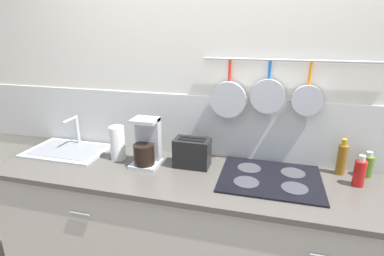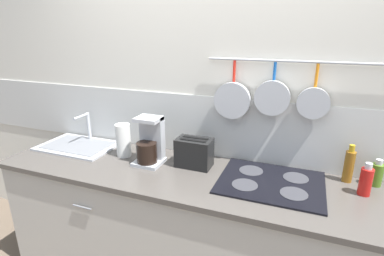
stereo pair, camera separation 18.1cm
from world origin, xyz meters
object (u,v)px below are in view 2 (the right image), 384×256
(bottle_sesame_oil, at_px, (349,166))
(bottle_vinegar, at_px, (377,174))
(coffee_maker, at_px, (150,144))
(toaster, at_px, (194,153))
(paper_towel_roll, at_px, (123,140))
(bottle_dish_soap, at_px, (366,181))

(bottle_sesame_oil, relative_size, bottle_vinegar, 1.43)
(coffee_maker, bearing_deg, toaster, 10.76)
(paper_towel_roll, distance_m, coffee_maker, 0.24)
(bottle_dish_soap, bearing_deg, coffee_maker, -177.58)
(paper_towel_roll, distance_m, toaster, 0.54)
(coffee_maker, xyz_separation_m, bottle_sesame_oil, (1.25, 0.19, -0.03))
(toaster, height_order, bottle_vinegar, toaster)
(bottle_dish_soap, distance_m, bottle_vinegar, 0.16)
(bottle_dish_soap, height_order, bottle_vinegar, bottle_dish_soap)
(coffee_maker, relative_size, bottle_dish_soap, 1.71)
(coffee_maker, distance_m, bottle_vinegar, 1.42)
(toaster, relative_size, bottle_dish_soap, 1.32)
(paper_towel_roll, xyz_separation_m, bottle_vinegar, (1.64, 0.16, -0.05))
(paper_towel_roll, xyz_separation_m, bottle_sesame_oil, (1.49, 0.16, -0.02))
(toaster, xyz_separation_m, bottle_sesame_oil, (0.95, 0.14, 0.01))
(coffee_maker, xyz_separation_m, bottle_dish_soap, (1.32, 0.06, -0.05))
(paper_towel_roll, bearing_deg, coffee_maker, -8.72)
(toaster, distance_m, bottle_sesame_oil, 0.96)
(paper_towel_roll, distance_m, bottle_sesame_oil, 1.50)
(bottle_sesame_oil, height_order, bottle_dish_soap, bottle_sesame_oil)
(coffee_maker, bearing_deg, bottle_sesame_oil, 8.81)
(coffee_maker, height_order, bottle_sesame_oil, coffee_maker)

